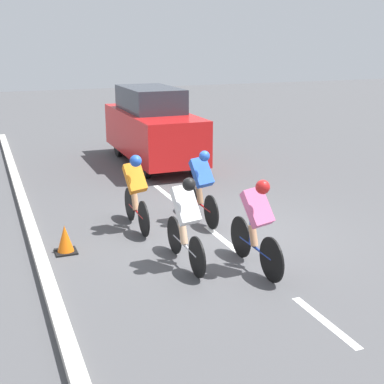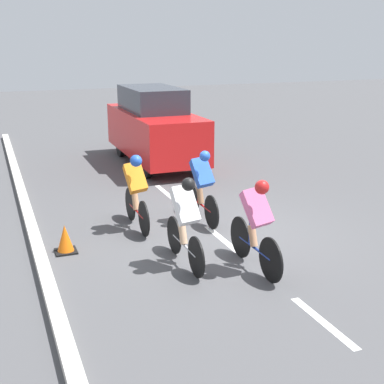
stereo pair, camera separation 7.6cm
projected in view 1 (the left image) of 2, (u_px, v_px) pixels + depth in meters
ground_plane at (214, 232)px, 10.07m from camera, size 60.00×60.00×0.00m
lane_stripe_near at (325, 321)px, 6.91m from camera, size 0.12×1.40×0.01m
lane_stripe_mid at (221, 238)px, 9.77m from camera, size 0.12×1.40×0.01m
lane_stripe_far at (165, 193)px, 12.63m from camera, size 0.12×1.40×0.01m
curb at (41, 261)px, 8.62m from camera, size 0.20×24.30×0.14m
cyclist_blue at (202, 184)px, 10.44m from camera, size 0.39×1.66×1.50m
cyclist_pink at (257, 222)px, 8.22m from camera, size 0.41×1.72×1.54m
cyclist_white at (186, 219)px, 8.38m from camera, size 0.37×1.67×1.53m
cyclist_orange at (136, 190)px, 10.03m from camera, size 0.39×1.64×1.51m
support_car at (152, 127)px, 15.23m from camera, size 1.70×4.60×2.19m
traffic_cone at (65, 240)px, 9.07m from camera, size 0.36×0.36×0.49m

